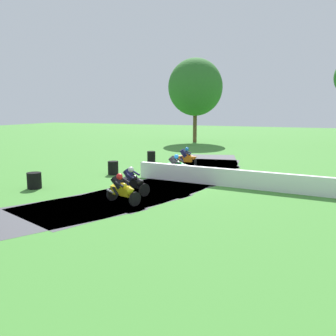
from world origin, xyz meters
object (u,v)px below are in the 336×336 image
(motorcycle_trailing_green, at_px, (176,166))
(tire_stack_mid_b, at_px, (151,157))
(tire_stack_mid_a, at_px, (113,168))
(motorcycle_fourth_orange, at_px, (186,158))
(motorcycle_chase_black, at_px, (133,181))
(tire_stack_near, at_px, (34,181))
(motorcycle_lead_yellow, at_px, (122,189))

(motorcycle_trailing_green, relative_size, tire_stack_mid_b, 2.10)
(tire_stack_mid_b, bearing_deg, tire_stack_mid_a, -88.11)
(motorcycle_trailing_green, xyz_separation_m, tire_stack_mid_b, (-3.97, 4.75, -0.24))
(motorcycle_trailing_green, height_order, motorcycle_fourth_orange, motorcycle_fourth_orange)
(motorcycle_chase_black, xyz_separation_m, motorcycle_trailing_green, (0.15, 4.85, 0.01))
(motorcycle_trailing_green, distance_m, motorcycle_fourth_orange, 3.47)
(tire_stack_near, relative_size, tire_stack_mid_a, 1.00)
(motorcycle_fourth_orange, bearing_deg, tire_stack_mid_b, 157.42)
(motorcycle_fourth_orange, distance_m, tire_stack_mid_a, 5.19)
(motorcycle_trailing_green, bearing_deg, tire_stack_mid_b, 129.90)
(tire_stack_mid_a, distance_m, tire_stack_mid_b, 5.53)
(motorcycle_lead_yellow, relative_size, motorcycle_trailing_green, 1.00)
(motorcycle_trailing_green, distance_m, tire_stack_near, 7.77)
(motorcycle_chase_black, distance_m, motorcycle_trailing_green, 4.85)
(motorcycle_lead_yellow, height_order, motorcycle_trailing_green, motorcycle_trailing_green)
(motorcycle_chase_black, height_order, tire_stack_mid_a, motorcycle_chase_black)
(motorcycle_lead_yellow, distance_m, tire_stack_near, 5.61)
(tire_stack_mid_b, bearing_deg, motorcycle_fourth_orange, -22.58)
(motorcycle_chase_black, relative_size, tire_stack_near, 2.09)
(motorcycle_fourth_orange, relative_size, tire_stack_mid_b, 2.11)
(motorcycle_lead_yellow, xyz_separation_m, tire_stack_mid_b, (-4.24, 11.28, -0.23))
(motorcycle_lead_yellow, xyz_separation_m, tire_stack_near, (-5.55, 0.84, -0.23))
(tire_stack_mid_a, xyz_separation_m, tire_stack_mid_b, (-0.18, 5.53, 0.00))
(tire_stack_near, xyz_separation_m, tire_stack_mid_b, (1.31, 10.45, 0.00))
(motorcycle_lead_yellow, bearing_deg, tire_stack_mid_b, 110.59)
(motorcycle_chase_black, bearing_deg, motorcycle_trailing_green, 88.27)
(tire_stack_mid_b, bearing_deg, tire_stack_near, -97.14)
(motorcycle_trailing_green, height_order, tire_stack_mid_b, motorcycle_trailing_green)
(motorcycle_chase_black, height_order, motorcycle_trailing_green, motorcycle_trailing_green)
(motorcycle_fourth_orange, distance_m, tire_stack_mid_b, 3.54)
(motorcycle_fourth_orange, xyz_separation_m, tire_stack_near, (-4.57, -9.09, -0.26))
(tire_stack_near, distance_m, tire_stack_mid_a, 5.14)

